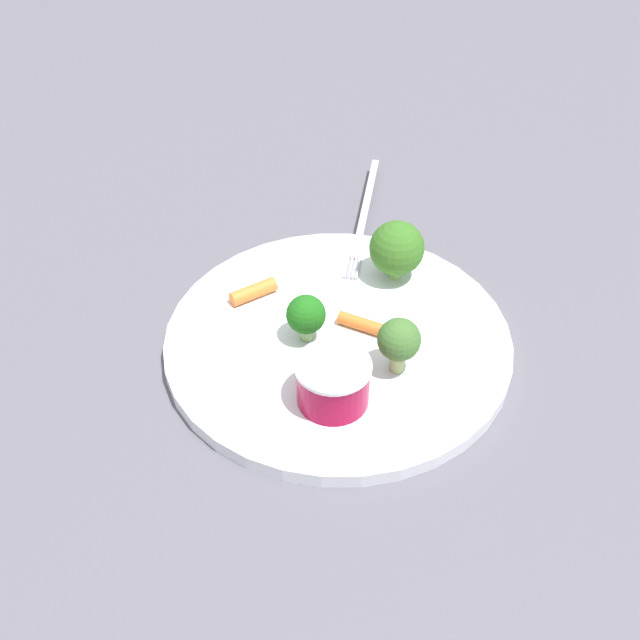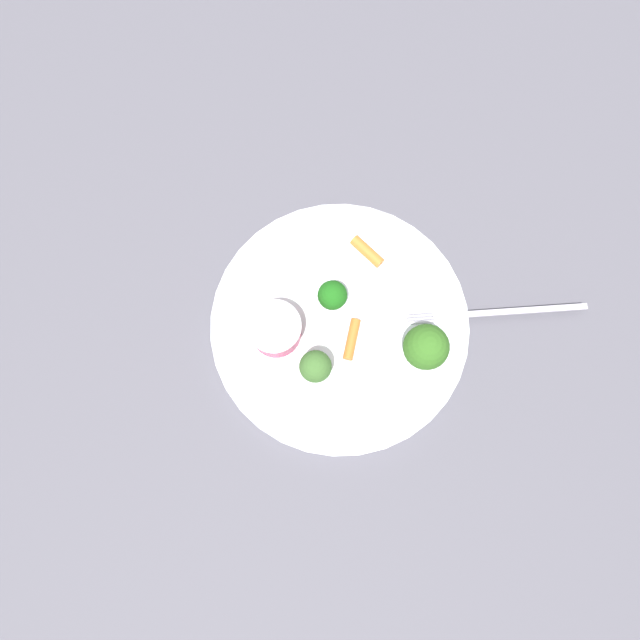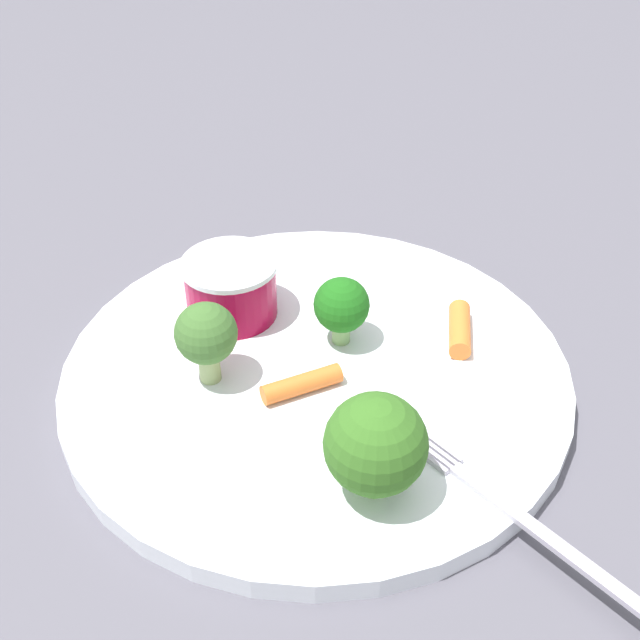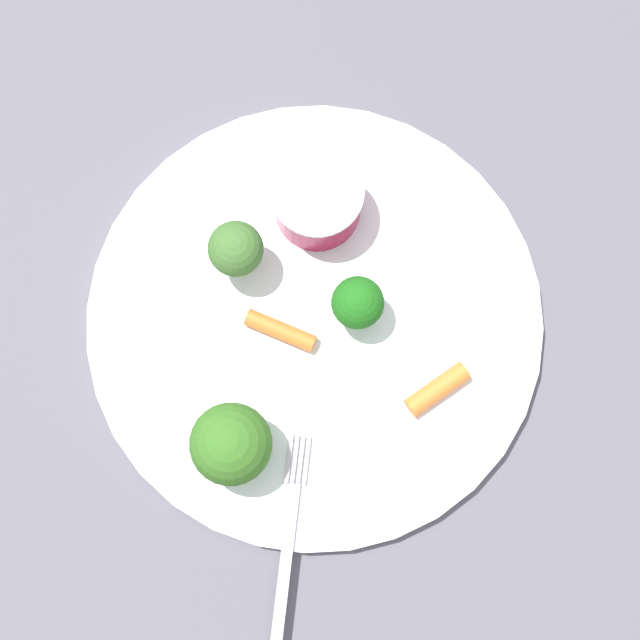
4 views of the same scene
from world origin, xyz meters
TOP-DOWN VIEW (x-y plane):
  - ground_plane at (0.00, 0.00)m, footprint 2.40×2.40m
  - plate at (0.00, 0.00)m, footprint 0.27×0.27m
  - sauce_cup at (-0.07, 0.01)m, footprint 0.05×0.05m
  - broccoli_floret_0 at (-0.00, 0.02)m, footprint 0.03×0.03m
  - broccoli_floret_1 at (0.07, -0.06)m, footprint 0.05×0.05m
  - broccoli_floret_2 at (-0.04, -0.04)m, footprint 0.03×0.03m
  - carrot_stick_0 at (0.01, -0.02)m, footprint 0.03×0.04m
  - carrot_stick_1 at (0.05, 0.06)m, footprint 0.03×0.04m
  - fork at (0.16, -0.04)m, footprint 0.19×0.06m

SIDE VIEW (x-z plane):
  - ground_plane at x=0.00m, z-range 0.00..0.00m
  - plate at x=0.00m, z-range 0.00..0.01m
  - fork at x=0.16m, z-range 0.01..0.01m
  - carrot_stick_0 at x=0.01m, z-range 0.01..0.02m
  - carrot_stick_1 at x=0.05m, z-range 0.01..0.02m
  - sauce_cup at x=-0.07m, z-range 0.01..0.05m
  - broccoli_floret_0 at x=0.00m, z-range 0.02..0.06m
  - broccoli_floret_2 at x=-0.04m, z-range 0.02..0.06m
  - broccoli_floret_1 at x=0.07m, z-range 0.01..0.07m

